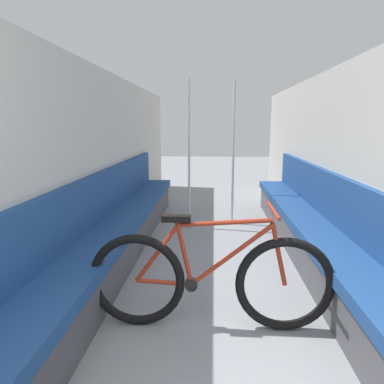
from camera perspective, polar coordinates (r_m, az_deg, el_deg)
name	(u,v)px	position (r m, az deg, el deg)	size (l,w,h in m)	color
wall_left	(88,166)	(3.66, -17.00, 4.13)	(0.10, 9.12, 2.05)	beige
wall_right	(350,168)	(3.67, 24.81, 3.60)	(0.10, 9.12, 2.05)	beige
bench_seat_row_left	(117,231)	(3.82, -12.37, -6.38)	(0.46, 5.09, 0.95)	#4C4C51
bench_seat_row_right	(316,235)	(3.83, 19.93, -6.76)	(0.46, 5.09, 0.95)	#4C4C51
bicycle	(210,280)	(2.50, 2.95, -14.45)	(1.74, 0.46, 0.89)	black
grab_pole_near	(233,157)	(4.93, 6.88, 5.82)	(0.08, 0.08, 2.03)	gray
grab_pole_far	(189,158)	(4.71, -0.50, 5.65)	(0.08, 0.08, 2.03)	gray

